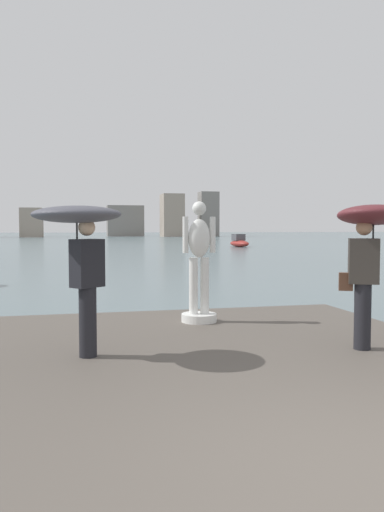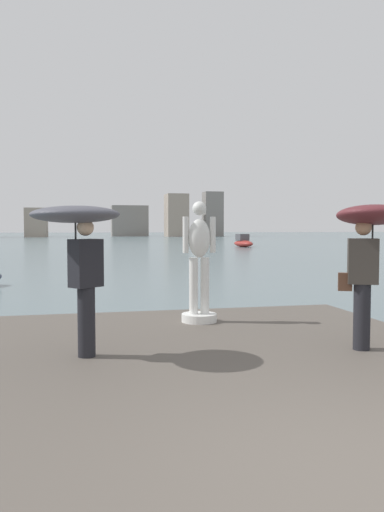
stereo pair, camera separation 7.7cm
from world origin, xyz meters
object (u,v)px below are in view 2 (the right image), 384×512
object	(u,v)px
statue_white_figure	(199,269)
boat_near	(243,242)
onlooker_left	(79,235)
onlooker_right	(369,237)

from	to	relation	value
statue_white_figure	boat_near	world-z (taller)	statue_white_figure
onlooker_left	boat_near	xyz separation A→B (m)	(17.41, 45.56, -1.43)
statue_white_figure	boat_near	distance (m)	46.16
onlooker_right	boat_near	xyz separation A→B (m)	(13.66, 45.98, -1.40)
statue_white_figure	onlooker_left	size ratio (longest dim) A/B	1.09
statue_white_figure	onlooker_left	distance (m)	2.94
statue_white_figure	boat_near	size ratio (longest dim) A/B	0.54
onlooker_right	boat_near	bearing A→B (deg)	73.45
statue_white_figure	onlooker_left	bearing A→B (deg)	-134.81
boat_near	onlooker_right	bearing A→B (deg)	-106.55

